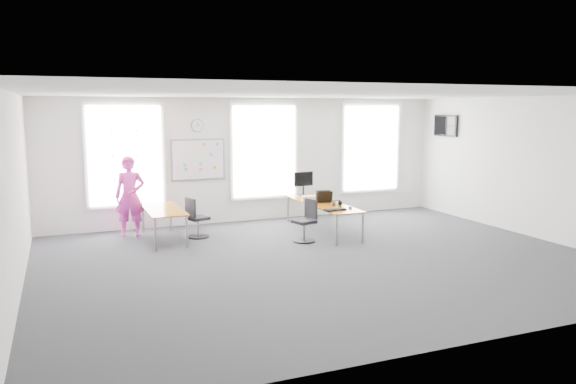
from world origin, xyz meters
name	(u,v)px	position (x,y,z in m)	size (l,w,h in m)	color
floor	(323,260)	(0.00, 0.00, 0.00)	(10.00, 10.00, 0.00)	#29292E
ceiling	(324,94)	(0.00, 0.00, 3.00)	(10.00, 10.00, 0.00)	white
wall_back	(252,160)	(0.00, 4.00, 1.50)	(10.00, 10.00, 0.00)	white
wall_front	(476,219)	(0.00, -4.00, 1.50)	(10.00, 10.00, 0.00)	white
wall_left	(14,195)	(-5.00, 0.00, 1.50)	(10.00, 10.00, 0.00)	white
wall_right	(536,167)	(5.00, 0.00, 1.50)	(10.00, 10.00, 0.00)	white
window_left	(125,156)	(-3.00, 3.97, 1.70)	(1.60, 0.06, 2.20)	white
window_mid	(264,151)	(0.30, 3.97, 1.70)	(1.60, 0.06, 2.20)	white
window_right	(371,148)	(3.30, 3.97, 1.70)	(1.60, 0.06, 2.20)	white
desk_right	(322,205)	(1.02, 2.15, 0.61)	(0.72, 2.70, 0.66)	#A94E12
desk_left	(163,211)	(-2.41, 2.68, 0.61)	(0.73, 1.83, 0.67)	#A94E12
chair_right	(306,223)	(0.31, 1.45, 0.38)	(0.48, 0.48, 0.88)	black
chair_left	(196,220)	(-1.74, 2.63, 0.38)	(0.50, 0.50, 0.87)	black
person	(130,196)	(-3.00, 3.33, 0.87)	(0.63, 0.42, 1.74)	#E032AE
whiteboard	(198,160)	(-1.35, 3.97, 1.55)	(1.20, 0.03, 0.90)	white
wall_clock	(197,125)	(-1.35, 3.97, 2.35)	(0.30, 0.30, 0.04)	gray
tv	(446,126)	(4.95, 3.00, 2.30)	(0.06, 0.90, 0.55)	black
keyboard	(335,210)	(0.85, 1.19, 0.67)	(0.48, 0.17, 0.02)	black
mouse	(350,208)	(1.24, 1.26, 0.68)	(0.07, 0.12, 0.04)	black
lens_cap	(340,207)	(1.13, 1.50, 0.66)	(0.06, 0.06, 0.01)	black
headphones	(336,203)	(1.15, 1.72, 0.71)	(0.20, 0.11, 0.12)	black
laptop_sleeve	(324,197)	(1.06, 2.14, 0.79)	(0.35, 0.25, 0.27)	black
paper_stack	(308,198)	(0.86, 2.56, 0.71)	(0.31, 0.23, 0.11)	#F5E4C5
monitor	(304,181)	(1.06, 3.29, 1.00)	(0.52, 0.21, 0.57)	black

